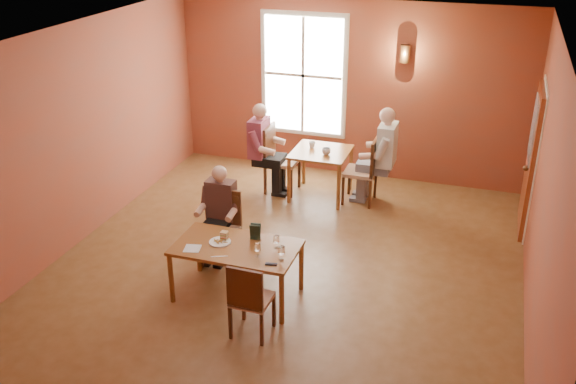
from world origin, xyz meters
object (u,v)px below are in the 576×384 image
(second_table, at_px, (320,174))
(chair_diner_maroon, at_px, (282,160))
(diner_main, at_px, (219,222))
(chair_empty, at_px, (252,298))
(chair_diner_main, at_px, (220,230))
(chair_diner_white, at_px, (360,170))
(diner_maroon, at_px, (281,150))
(main_table, at_px, (237,271))
(diner_white, at_px, (363,158))

(second_table, distance_m, chair_diner_maroon, 0.67)
(diner_main, relative_size, chair_empty, 1.35)
(chair_diner_main, relative_size, diner_main, 0.79)
(second_table, bearing_deg, chair_empty, -85.95)
(chair_diner_white, xyz_separation_m, chair_diner_maroon, (-1.30, 0.00, 0.02))
(chair_diner_white, bearing_deg, diner_maroon, 90.00)
(diner_main, xyz_separation_m, chair_diner_white, (1.33, 2.48, -0.09))
(diner_main, distance_m, chair_empty, 1.58)
(chair_empty, bearing_deg, chair_diner_maroon, 104.89)
(chair_diner_main, height_order, chair_empty, chair_diner_main)
(diner_main, height_order, chair_diner_white, diner_main)
(second_table, relative_size, diner_maroon, 0.61)
(chair_diner_white, distance_m, diner_maroon, 1.34)
(chair_diner_maroon, bearing_deg, chair_diner_main, -0.61)
(chair_empty, bearing_deg, main_table, 125.88)
(chair_empty, relative_size, second_table, 1.04)
(diner_main, bearing_deg, chair_diner_maroon, -90.60)
(chair_diner_main, xyz_separation_m, chair_diner_white, (1.33, 2.45, 0.04))
(second_table, relative_size, diner_white, 0.59)
(diner_main, xyz_separation_m, second_table, (0.68, 2.48, -0.23))
(chair_diner_white, relative_size, diner_maroon, 0.75)
(diner_white, bearing_deg, chair_empty, 173.66)
(chair_empty, bearing_deg, chair_diner_white, 85.26)
(chair_empty, distance_m, second_table, 3.75)
(second_table, relative_size, chair_diner_white, 0.82)
(diner_main, xyz_separation_m, chair_diner_maroon, (0.03, 2.48, -0.07))
(chair_diner_white, bearing_deg, chair_diner_maroon, 90.00)
(chair_diner_maroon, relative_size, diner_maroon, 0.77)
(chair_diner_main, xyz_separation_m, diner_white, (1.36, 2.45, 0.26))
(diner_main, height_order, chair_diner_maroon, diner_main)
(chair_empty, bearing_deg, diner_main, 127.99)
(chair_empty, distance_m, chair_diner_maroon, 3.85)
(chair_diner_main, xyz_separation_m, second_table, (0.68, 2.45, -0.10))
(chair_empty, bearing_deg, second_table, 95.19)
(chair_empty, height_order, second_table, chair_empty)
(chair_diner_main, distance_m, diner_main, 0.13)
(second_table, bearing_deg, diner_maroon, 180.00)
(chair_diner_main, bearing_deg, second_table, -105.40)
(diner_white, bearing_deg, diner_main, 151.38)
(chair_diner_maroon, height_order, diner_maroon, diner_maroon)
(main_table, distance_m, chair_diner_maroon, 3.15)
(chair_diner_maroon, bearing_deg, diner_maroon, -90.00)
(diner_white, bearing_deg, second_table, 90.00)
(chair_diner_main, bearing_deg, chair_empty, 126.19)
(chair_diner_main, distance_m, diner_maroon, 2.47)
(diner_main, bearing_deg, chair_diner_main, -90.00)
(diner_main, bearing_deg, diner_maroon, -89.91)
(chair_diner_white, bearing_deg, main_table, 165.10)
(main_table, height_order, chair_diner_main, chair_diner_main)
(diner_maroon, bearing_deg, diner_white, 90.00)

